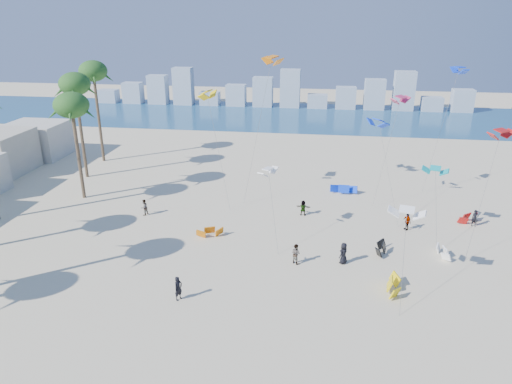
# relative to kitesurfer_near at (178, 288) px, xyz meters

# --- Properties ---
(ground) EXTENTS (220.00, 220.00, 0.00)m
(ground) POSITION_rel_kitesurfer_near_xyz_m (1.22, -4.51, -0.96)
(ground) COLOR beige
(ground) RESTS_ON ground
(ocean) EXTENTS (220.00, 220.00, 0.00)m
(ocean) POSITION_rel_kitesurfer_near_xyz_m (1.22, 67.49, -0.95)
(ocean) COLOR navy
(ocean) RESTS_ON ground
(kitesurfer_near) EXTENTS (0.74, 0.83, 1.92)m
(kitesurfer_near) POSITION_rel_kitesurfer_near_xyz_m (0.00, 0.00, 0.00)
(kitesurfer_near) COLOR black
(kitesurfer_near) RESTS_ON ground
(kitesurfer_mid) EXTENTS (1.10, 1.07, 1.79)m
(kitesurfer_mid) POSITION_rel_kitesurfer_near_xyz_m (8.33, 6.72, -0.06)
(kitesurfer_mid) COLOR gray
(kitesurfer_mid) RESTS_ON ground
(kitesurfers_far) EXTENTS (35.35, 11.41, 1.91)m
(kitesurfers_far) POSITION_rel_kitesurfer_near_xyz_m (12.89, 12.28, -0.08)
(kitesurfers_far) COLOR black
(kitesurfers_far) RESTS_ON ground
(grounded_kites) EXTENTS (28.33, 22.63, 1.02)m
(grounded_kites) POSITION_rel_kitesurfer_near_xyz_m (14.88, 13.11, -0.50)
(grounded_kites) COLOR orange
(grounded_kites) RESTS_ON ground
(flying_kites) EXTENTS (35.40, 30.26, 16.40)m
(flying_kites) POSITION_rel_kitesurfer_near_xyz_m (15.32, 18.88, 10.27)
(flying_kites) COLOR white
(flying_kites) RESTS_ON ground
(palm_row) EXTENTS (9.96, 44.80, 14.28)m
(palm_row) POSITION_rel_kitesurfer_near_xyz_m (-20.57, 11.67, 10.21)
(palm_row) COLOR brown
(palm_row) RESTS_ON ground
(distant_skyline) EXTENTS (85.00, 3.00, 8.40)m
(distant_skyline) POSITION_rel_kitesurfer_near_xyz_m (0.03, 77.49, 2.13)
(distant_skyline) COLOR #9EADBF
(distant_skyline) RESTS_ON ground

